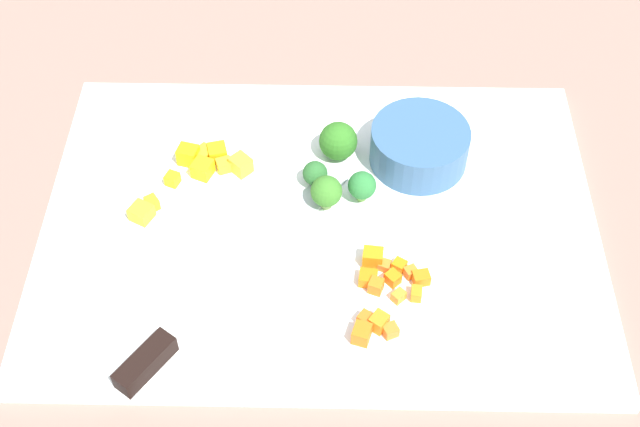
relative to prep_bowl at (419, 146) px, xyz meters
The scene contains 31 objects.
ground_plane 0.13m from the prep_bowl, 140.43° to the right, with size 4.00×4.00×0.00m, color #886B5F.
cutting_board 0.13m from the prep_bowl, 140.43° to the right, with size 0.54×0.39×0.01m, color white.
prep_bowl is the anchor object (origin of this frame).
chef_knife 0.28m from the prep_bowl, 136.88° to the right, with size 0.20×0.26×0.02m.
carrot_dice_0 0.16m from the prep_bowl, 101.58° to the right, with size 0.01×0.01×0.01m, color orange.
carrot_dice_1 0.22m from the prep_bowl, 105.83° to the right, with size 0.01×0.02×0.02m, color orange.
carrot_dice_2 0.17m from the prep_bowl, 106.10° to the right, with size 0.01×0.01×0.01m, color orange.
carrot_dice_3 0.15m from the prep_bowl, 105.61° to the right, with size 0.01×0.01×0.01m, color orange.
carrot_dice_4 0.15m from the prep_bowl, 92.13° to the right, with size 0.01×0.02×0.01m, color orange.
carrot_dice_5 0.14m from the prep_bowl, 110.46° to the right, with size 0.02×0.02×0.02m, color orange.
carrot_dice_6 0.21m from the prep_bowl, 102.70° to the right, with size 0.02×0.01×0.02m, color orange.
carrot_dice_7 0.18m from the prep_bowl, 98.89° to the right, with size 0.01×0.01×0.01m, color orange.
carrot_dice_8 0.17m from the prep_bowl, 109.32° to the right, with size 0.02×0.02×0.01m, color orange.
carrot_dice_9 0.15m from the prep_bowl, 95.78° to the right, with size 0.01×0.01×0.01m, color orange.
carrot_dice_10 0.21m from the prep_bowl, 99.64° to the right, with size 0.01×0.01×0.01m, color orange.
carrot_dice_11 0.14m from the prep_bowl, 100.21° to the right, with size 0.01×0.01×0.01m, color orange.
carrot_dice_12 0.21m from the prep_bowl, 105.85° to the right, with size 0.01×0.01×0.01m, color orange.
carrot_dice_13 0.17m from the prep_bowl, 93.70° to the right, with size 0.01×0.01×0.01m, color orange.
pepper_dice_0 0.18m from the prep_bowl, behind, with size 0.02×0.02×0.02m, color yellow.
pepper_dice_1 0.25m from the prep_bowl, behind, with size 0.01×0.01×0.01m, color yellow.
pepper_dice_2 0.29m from the prep_bowl, 163.25° to the right, with size 0.02×0.02×0.01m, color yellow.
pepper_dice_3 0.24m from the prep_bowl, behind, with size 0.02×0.02×0.02m, color yellow.
pepper_dice_4 0.22m from the prep_bowl, behind, with size 0.02×0.02×0.01m, color yellow.
pepper_dice_5 0.27m from the prep_bowl, 165.39° to the right, with size 0.01×0.01×0.01m, color yellow.
pepper_dice_6 0.22m from the prep_bowl, behind, with size 0.02×0.02×0.02m, color yellow.
pepper_dice_7 0.21m from the prep_bowl, behind, with size 0.02×0.02×0.02m, color yellow.
pepper_dice_8 0.20m from the prep_bowl, behind, with size 0.02×0.01×0.01m, color yellow.
broccoli_floret_0 0.11m from the prep_bowl, 161.35° to the right, with size 0.03×0.03×0.03m.
broccoli_floret_1 0.08m from the prep_bowl, 137.77° to the right, with size 0.03×0.03×0.03m.
broccoli_floret_2 0.11m from the prep_bowl, 145.62° to the right, with size 0.03×0.03×0.04m.
broccoli_floret_3 0.08m from the prep_bowl, behind, with size 0.04×0.04×0.04m.
Camera 1 is at (0.01, -0.52, 0.65)m, focal length 47.22 mm.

